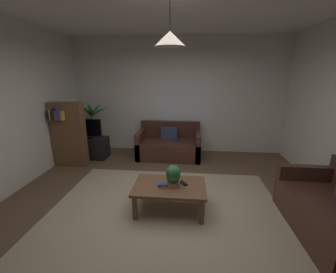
{
  "coord_description": "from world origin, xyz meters",
  "views": [
    {
      "loc": [
        0.3,
        -2.8,
        1.94
      ],
      "look_at": [
        0.0,
        0.3,
        1.05
      ],
      "focal_mm": 23.1,
      "sensor_mm": 36.0,
      "label": 1
    }
  ],
  "objects_px": {
    "coffee_table": "(170,189)",
    "potted_plant_on_table": "(173,175)",
    "potted_palm_corner": "(93,129)",
    "couch_under_window": "(169,146)",
    "remote_on_table_0": "(183,183)",
    "pendant_lamp": "(170,39)",
    "tv_stand": "(89,148)",
    "book_on_table_1": "(162,184)",
    "tv": "(86,128)",
    "bookshelf_corner": "(68,134)",
    "book_on_table_0": "(162,186)"
  },
  "relations": [
    {
      "from": "pendant_lamp",
      "to": "remote_on_table_0",
      "type": "bearing_deg",
      "value": 20.06
    },
    {
      "from": "couch_under_window",
      "to": "tv",
      "type": "relative_size",
      "value": 2.07
    },
    {
      "from": "coffee_table",
      "to": "tv_stand",
      "type": "distance_m",
      "value": 2.89
    },
    {
      "from": "tv",
      "to": "bookshelf_corner",
      "type": "bearing_deg",
      "value": -111.98
    },
    {
      "from": "tv_stand",
      "to": "book_on_table_0",
      "type": "bearing_deg",
      "value": -44.16
    },
    {
      "from": "book_on_table_0",
      "to": "bookshelf_corner",
      "type": "height_order",
      "value": "bookshelf_corner"
    },
    {
      "from": "couch_under_window",
      "to": "remote_on_table_0",
      "type": "distance_m",
      "value": 2.17
    },
    {
      "from": "pendant_lamp",
      "to": "bookshelf_corner",
      "type": "bearing_deg",
      "value": 147.89
    },
    {
      "from": "couch_under_window",
      "to": "tv_stand",
      "type": "height_order",
      "value": "couch_under_window"
    },
    {
      "from": "book_on_table_0",
      "to": "tv_stand",
      "type": "distance_m",
      "value": 2.85
    },
    {
      "from": "couch_under_window",
      "to": "book_on_table_1",
      "type": "xyz_separation_m",
      "value": [
        0.1,
        -2.23,
        0.17
      ]
    },
    {
      "from": "remote_on_table_0",
      "to": "tv_stand",
      "type": "distance_m",
      "value": 2.99
    },
    {
      "from": "tv",
      "to": "bookshelf_corner",
      "type": "distance_m",
      "value": 0.5
    },
    {
      "from": "coffee_table",
      "to": "potted_palm_corner",
      "type": "xyz_separation_m",
      "value": [
        -2.19,
        2.36,
        0.26
      ]
    },
    {
      "from": "couch_under_window",
      "to": "book_on_table_0",
      "type": "distance_m",
      "value": 2.25
    },
    {
      "from": "coffee_table",
      "to": "remote_on_table_0",
      "type": "xyz_separation_m",
      "value": [
        0.2,
        0.07,
        0.07
      ]
    },
    {
      "from": "tv",
      "to": "potted_palm_corner",
      "type": "relative_size",
      "value": 0.53
    },
    {
      "from": "potted_plant_on_table",
      "to": "potted_palm_corner",
      "type": "height_order",
      "value": "potted_palm_corner"
    },
    {
      "from": "couch_under_window",
      "to": "book_on_table_1",
      "type": "relative_size",
      "value": 13.49
    },
    {
      "from": "book_on_table_0",
      "to": "remote_on_table_0",
      "type": "distance_m",
      "value": 0.31
    },
    {
      "from": "potted_palm_corner",
      "to": "bookshelf_corner",
      "type": "bearing_deg",
      "value": -98.64
    },
    {
      "from": "book_on_table_1",
      "to": "potted_palm_corner",
      "type": "height_order",
      "value": "potted_palm_corner"
    },
    {
      "from": "remote_on_table_0",
      "to": "potted_plant_on_table",
      "type": "bearing_deg",
      "value": 178.43
    },
    {
      "from": "coffee_table",
      "to": "couch_under_window",
      "type": "bearing_deg",
      "value": 95.49
    },
    {
      "from": "tv",
      "to": "bookshelf_corner",
      "type": "xyz_separation_m",
      "value": [
        -0.19,
        -0.46,
        -0.01
      ]
    },
    {
      "from": "tv",
      "to": "book_on_table_1",
      "type": "bearing_deg",
      "value": -43.91
    },
    {
      "from": "book_on_table_0",
      "to": "tv",
      "type": "xyz_separation_m",
      "value": [
        -2.04,
        1.96,
        0.32
      ]
    },
    {
      "from": "coffee_table",
      "to": "potted_plant_on_table",
      "type": "distance_m",
      "value": 0.23
    },
    {
      "from": "bookshelf_corner",
      "to": "tv_stand",
      "type": "bearing_deg",
      "value": 68.91
    },
    {
      "from": "book_on_table_0",
      "to": "bookshelf_corner",
      "type": "xyz_separation_m",
      "value": [
        -2.23,
        1.5,
        0.3
      ]
    },
    {
      "from": "coffee_table",
      "to": "book_on_table_0",
      "type": "height_order",
      "value": "book_on_table_0"
    },
    {
      "from": "bookshelf_corner",
      "to": "pendant_lamp",
      "type": "xyz_separation_m",
      "value": [
        2.32,
        -1.46,
        1.64
      ]
    },
    {
      "from": "remote_on_table_0",
      "to": "coffee_table",
      "type": "bearing_deg",
      "value": 167.65
    },
    {
      "from": "remote_on_table_0",
      "to": "pendant_lamp",
      "type": "height_order",
      "value": "pendant_lamp"
    },
    {
      "from": "remote_on_table_0",
      "to": "bookshelf_corner",
      "type": "height_order",
      "value": "bookshelf_corner"
    },
    {
      "from": "tv_stand",
      "to": "potted_plant_on_table",
      "type": "bearing_deg",
      "value": -41.75
    },
    {
      "from": "coffee_table",
      "to": "tv_stand",
      "type": "relative_size",
      "value": 1.15
    },
    {
      "from": "book_on_table_1",
      "to": "potted_plant_on_table",
      "type": "distance_m",
      "value": 0.21
    },
    {
      "from": "couch_under_window",
      "to": "coffee_table",
      "type": "height_order",
      "value": "couch_under_window"
    },
    {
      "from": "coffee_table",
      "to": "tv",
      "type": "relative_size",
      "value": 1.43
    },
    {
      "from": "tv_stand",
      "to": "bookshelf_corner",
      "type": "xyz_separation_m",
      "value": [
        -0.19,
        -0.48,
        0.47
      ]
    },
    {
      "from": "remote_on_table_0",
      "to": "pendant_lamp",
      "type": "xyz_separation_m",
      "value": [
        -0.2,
        -0.07,
        1.94
      ]
    },
    {
      "from": "potted_palm_corner",
      "to": "tv",
      "type": "bearing_deg",
      "value": -83.63
    },
    {
      "from": "book_on_table_1",
      "to": "tv",
      "type": "bearing_deg",
      "value": 136.09
    },
    {
      "from": "couch_under_window",
      "to": "potted_plant_on_table",
      "type": "relative_size",
      "value": 4.68
    },
    {
      "from": "book_on_table_0",
      "to": "potted_palm_corner",
      "type": "relative_size",
      "value": 0.09
    },
    {
      "from": "potted_palm_corner",
      "to": "couch_under_window",
      "type": "bearing_deg",
      "value": -4.58
    },
    {
      "from": "couch_under_window",
      "to": "remote_on_table_0",
      "type": "relative_size",
      "value": 9.34
    },
    {
      "from": "potted_plant_on_table",
      "to": "tv",
      "type": "bearing_deg",
      "value": 138.56
    },
    {
      "from": "tv",
      "to": "book_on_table_0",
      "type": "bearing_deg",
      "value": -43.85
    }
  ]
}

